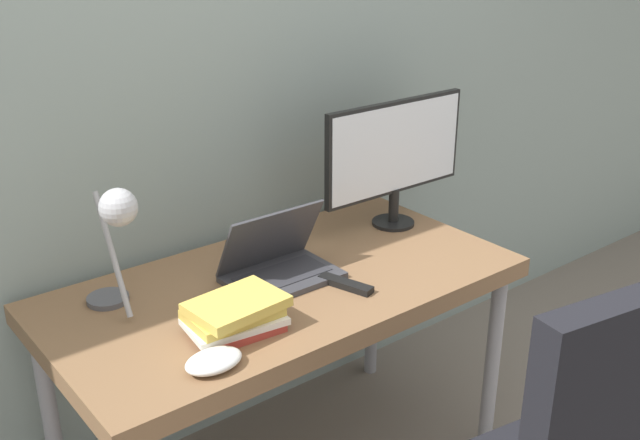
{
  "coord_description": "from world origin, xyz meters",
  "views": [
    {
      "loc": [
        -1.16,
        -1.28,
        1.78
      ],
      "look_at": [
        0.11,
        0.33,
        0.93
      ],
      "focal_mm": 42.0,
      "sensor_mm": 36.0,
      "label": 1
    }
  ],
  "objects_px": {
    "desk_lamp": "(116,228)",
    "monitor": "(395,153)",
    "laptop": "(278,264)",
    "game_controller": "(214,361)",
    "book_stack": "(236,315)"
  },
  "relations": [
    {
      "from": "desk_lamp",
      "to": "monitor",
      "type": "bearing_deg",
      "value": 1.86
    },
    {
      "from": "laptop",
      "to": "game_controller",
      "type": "distance_m",
      "value": 0.5
    },
    {
      "from": "desk_lamp",
      "to": "book_stack",
      "type": "height_order",
      "value": "desk_lamp"
    },
    {
      "from": "laptop",
      "to": "desk_lamp",
      "type": "height_order",
      "value": "desk_lamp"
    },
    {
      "from": "book_stack",
      "to": "game_controller",
      "type": "bearing_deg",
      "value": -140.06
    },
    {
      "from": "book_stack",
      "to": "game_controller",
      "type": "height_order",
      "value": "book_stack"
    },
    {
      "from": "laptop",
      "to": "book_stack",
      "type": "relative_size",
      "value": 1.21
    },
    {
      "from": "book_stack",
      "to": "laptop",
      "type": "bearing_deg",
      "value": 34.76
    },
    {
      "from": "monitor",
      "to": "desk_lamp",
      "type": "bearing_deg",
      "value": -178.14
    },
    {
      "from": "laptop",
      "to": "monitor",
      "type": "relative_size",
      "value": 0.55
    },
    {
      "from": "desk_lamp",
      "to": "book_stack",
      "type": "relative_size",
      "value": 1.41
    },
    {
      "from": "monitor",
      "to": "game_controller",
      "type": "bearing_deg",
      "value": -157.86
    },
    {
      "from": "laptop",
      "to": "game_controller",
      "type": "relative_size",
      "value": 2.22
    },
    {
      "from": "desk_lamp",
      "to": "book_stack",
      "type": "bearing_deg",
      "value": -51.18
    },
    {
      "from": "laptop",
      "to": "game_controller",
      "type": "xyz_separation_m",
      "value": [
        -0.4,
        -0.3,
        -0.03
      ]
    }
  ]
}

